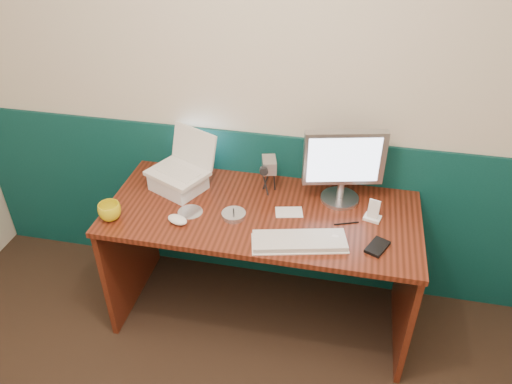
% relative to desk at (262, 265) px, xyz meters
% --- Properties ---
extents(back_wall, '(3.50, 0.04, 2.50)m').
position_rel_desk_xyz_m(back_wall, '(-0.11, 0.37, 0.88)').
color(back_wall, beige).
rests_on(back_wall, ground).
extents(wainscot, '(3.48, 0.02, 1.00)m').
position_rel_desk_xyz_m(wainscot, '(-0.11, 0.36, 0.12)').
color(wainscot, '#073433').
rests_on(wainscot, ground).
extents(desk, '(1.60, 0.70, 0.75)m').
position_rel_desk_xyz_m(desk, '(0.00, 0.00, 0.00)').
color(desk, '#3B150A').
rests_on(desk, ground).
extents(laptop_riser, '(0.32, 0.30, 0.09)m').
position_rel_desk_xyz_m(laptop_riser, '(-0.48, 0.11, 0.42)').
color(laptop_riser, silver).
rests_on(laptop_riser, desk).
extents(laptop, '(0.36, 0.33, 0.25)m').
position_rel_desk_xyz_m(laptop, '(-0.48, 0.11, 0.59)').
color(laptop, white).
rests_on(laptop, laptop_riser).
extents(monitor, '(0.42, 0.21, 0.41)m').
position_rel_desk_xyz_m(monitor, '(0.38, 0.18, 0.58)').
color(monitor, '#A8A8AD').
rests_on(monitor, desk).
extents(keyboard, '(0.46, 0.24, 0.03)m').
position_rel_desk_xyz_m(keyboard, '(0.22, -0.22, 0.39)').
color(keyboard, silver).
rests_on(keyboard, desk).
extents(mouse_right, '(0.10, 0.06, 0.03)m').
position_rel_desk_xyz_m(mouse_right, '(0.38, -0.16, 0.39)').
color(mouse_right, white).
rests_on(mouse_right, desk).
extents(mouse_left, '(0.13, 0.10, 0.04)m').
position_rel_desk_xyz_m(mouse_left, '(-0.39, -0.18, 0.39)').
color(mouse_left, white).
rests_on(mouse_left, desk).
extents(mug, '(0.14, 0.14, 0.09)m').
position_rel_desk_xyz_m(mug, '(-0.73, -0.22, 0.42)').
color(mug, yellow).
rests_on(mug, desk).
extents(camcorder, '(0.13, 0.17, 0.22)m').
position_rel_desk_xyz_m(camcorder, '(0.00, 0.19, 0.49)').
color(camcorder, '#A4A5A9').
rests_on(camcorder, desk).
extents(cd_spindle, '(0.12, 0.12, 0.03)m').
position_rel_desk_xyz_m(cd_spindle, '(-0.13, -0.08, 0.39)').
color(cd_spindle, silver).
rests_on(cd_spindle, desk).
extents(cd_loose_a, '(0.13, 0.13, 0.00)m').
position_rel_desk_xyz_m(cd_loose_a, '(-0.36, -0.08, 0.38)').
color(cd_loose_a, silver).
rests_on(cd_loose_a, desk).
extents(pen, '(0.12, 0.05, 0.01)m').
position_rel_desk_xyz_m(pen, '(0.43, -0.02, 0.38)').
color(pen, black).
rests_on(pen, desk).
extents(papers, '(0.15, 0.12, 0.00)m').
position_rel_desk_xyz_m(papers, '(0.14, 0.02, 0.38)').
color(papers, silver).
rests_on(papers, desk).
extents(dock, '(0.09, 0.08, 0.02)m').
position_rel_desk_xyz_m(dock, '(0.55, 0.05, 0.38)').
color(dock, white).
rests_on(dock, desk).
extents(music_player, '(0.06, 0.04, 0.10)m').
position_rel_desk_xyz_m(music_player, '(0.55, 0.05, 0.44)').
color(music_player, white).
rests_on(music_player, dock).
extents(pda, '(0.12, 0.15, 0.02)m').
position_rel_desk_xyz_m(pda, '(0.58, -0.17, 0.38)').
color(pda, black).
rests_on(pda, desk).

